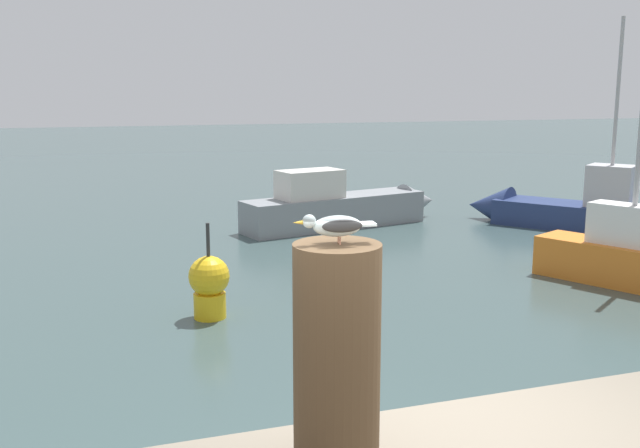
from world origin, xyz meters
The scene contains 5 objects.
mooring_post centered at (-0.61, -0.45, 1.83)m, with size 0.42×0.42×1.10m, color #4C3823.
seagull centered at (-0.61, -0.45, 2.47)m, with size 0.39×0.17×0.14m.
boat_grey centered at (4.03, 11.67, 0.47)m, with size 5.15×2.06×1.39m.
boat_navy centered at (8.70, 9.86, 0.41)m, with size 3.80×4.66×4.79m.
channel_buoy centered at (-0.12, 5.94, 0.48)m, with size 0.56×0.56×1.33m.
Camera 1 is at (-1.73, -3.53, 3.09)m, focal length 40.37 mm.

